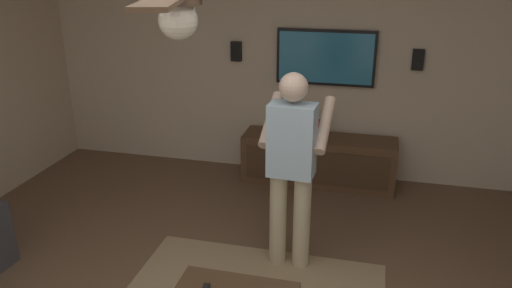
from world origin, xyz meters
name	(u,v)px	position (x,y,z in m)	size (l,w,h in m)	color
wall_back_tv	(312,64)	(3.11, 0.00, 1.30)	(0.10, 6.42, 2.60)	#C6B299
media_console	(318,160)	(2.77, -0.16, 0.28)	(0.45, 1.70, 0.55)	#513823
tv	(326,58)	(3.01, -0.16, 1.39)	(0.05, 1.08, 0.61)	black
person_standing	(292,161)	(1.15, -0.13, 0.93)	(0.56, 0.56, 1.64)	#C6B793
vase_round	(317,129)	(2.75, -0.13, 0.66)	(0.22, 0.22, 0.22)	red
wall_speaker_left	(418,60)	(3.03, -1.12, 1.41)	(0.06, 0.12, 0.22)	black
wall_speaker_right	(236,51)	(3.03, 0.86, 1.42)	(0.06, 0.12, 0.22)	black
ceiling_fan	(176,2)	(-0.51, 0.08, 2.27)	(1.17, 1.14, 0.46)	#4C3828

